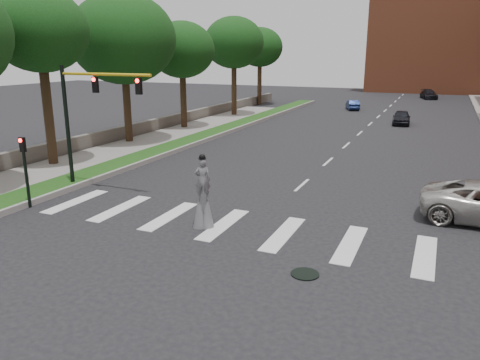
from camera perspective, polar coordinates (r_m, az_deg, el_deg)
ground_plane at (r=17.86m, az=0.34°, el=-7.08°), size 160.00×160.00×0.00m
grass_median at (r=40.08m, az=-3.57°, el=5.66°), size 2.00×60.00×0.25m
median_curb at (r=39.62m, az=-2.21°, el=5.59°), size 0.20×60.00×0.28m
sidewalk_left at (r=33.47m, az=-16.01°, el=3.12°), size 4.00×60.00×0.18m
stone_wall at (r=44.43m, az=-8.78°, el=7.02°), size 0.50×56.00×1.10m
manhole at (r=15.24m, az=7.92°, el=-11.28°), size 0.90×0.90×0.04m
building_backdrop at (r=93.23m, az=24.07°, el=15.36°), size 26.00×14.00×18.00m
traffic_signal at (r=24.55m, az=-18.42°, el=8.32°), size 5.30×0.23×6.20m
secondary_signal at (r=22.83m, az=-24.72°, el=1.59°), size 0.25×0.21×3.23m
stilt_performer at (r=18.58m, az=-4.52°, el=-2.35°), size 0.81×0.65×3.02m
car_near at (r=48.64m, az=19.08°, el=7.22°), size 1.89×4.09×1.36m
car_mid at (r=59.81m, az=13.57°, el=8.90°), size 2.35×3.81×1.19m
car_far at (r=77.52m, az=22.03°, el=9.65°), size 3.01×4.97×1.35m
tree_1 at (r=30.51m, az=-23.26°, el=16.29°), size 5.63×5.63×10.42m
tree_2 at (r=36.81m, az=-14.08°, el=16.34°), size 7.76×7.76×11.08m
tree_3 at (r=43.24m, az=-7.10°, el=15.43°), size 5.83×5.83×9.52m
tree_4 at (r=51.90m, az=-0.75°, el=16.37°), size 6.40×6.40×10.55m
tree_5 at (r=63.64m, az=2.44°, el=15.84°), size 5.96×5.96×10.02m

